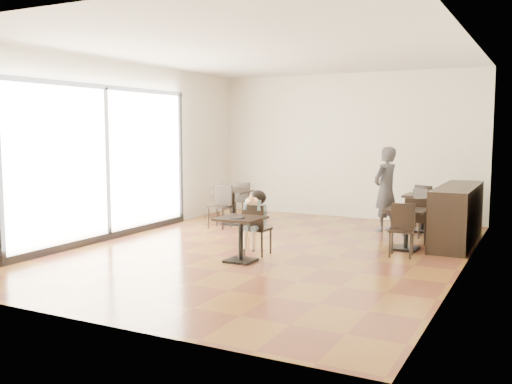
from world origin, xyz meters
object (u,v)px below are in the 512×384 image
Objects in this scene: cafe_table_mid at (406,229)px; chair_left_b at (220,207)px; child_chair at (257,229)px; cafe_table_back at (422,213)px; chair_mid_b at (401,231)px; child at (257,223)px; chair_back_a at (428,206)px; child_table at (241,240)px; chair_back_b at (416,213)px; cafe_table_left at (233,207)px; chair_mid_a at (416,221)px; chair_left_a at (246,201)px; adult_patron at (385,189)px.

chair_left_b reaches higher than cafe_table_mid.
cafe_table_back is at bearing -120.19° from child_chair.
chair_left_b is (-3.83, 0.91, 0.02)m from chair_mid_b.
chair_back_a is at bearing 63.52° from child.
child is 2.54m from chair_left_b.
cafe_table_back is 0.83× the size of chair_back_a.
chair_left_b is (-1.78, 1.81, -0.08)m from child.
chair_mid_b is 0.96× the size of chair_left_b.
chair_back_b is at bearing 59.81° from child_table.
child_table is 4.28m from cafe_table_back.
chair_mid_a is (3.83, -0.36, 0.05)m from cafe_table_left.
chair_left_a is at bearing -58.65° from child_chair.
chair_left_b is at bearing 126.90° from child_table.
chair_mid_b is (0.00, -1.10, 0.00)m from chair_mid_a.
chair_mid_a reaches higher than cafe_table_mid.
adult_patron is at bearing 20.92° from chair_left_b.
chair_mid_a reaches higher than cafe_table_back.
chair_back_a is (0.00, 0.55, 0.07)m from cafe_table_back.
chair_left_a and chair_left_b have the same top height.
child is at bearing -144.04° from cafe_table_mid.
child_chair is at bearing 121.29° from chair_left_a.
child_table is 0.95× the size of cafe_table_left.
chair_left_a is (-3.83, 2.01, 0.02)m from chair_mid_b.
cafe_table_back is (-0.09, 1.83, 0.02)m from cafe_table_mid.
child is at bearing 85.72° from chair_back_a.
child_table is 3.77m from adult_patron.
child is 1.18× the size of chair_back_a.
cafe_table_left is (-1.78, 2.36, -0.16)m from child.
child is at bearing -0.00° from child_chair.
child_chair is at bearing -162.95° from chair_mid_b.
cafe_table_mid is at bearing -87.14° from cafe_table_back.
chair_mid_b is at bearing -13.51° from chair_left_b.
child_chair reaches higher than cafe_table_back.
child_chair is 0.94× the size of chair_back_a.
chair_back_b is at bearing -124.96° from child_chair.
child_table is 0.83× the size of child_chair.
cafe_table_left is 0.82× the size of chair_back_a.
cafe_table_back is 0.84× the size of chair_left_b.
child is 1.18× the size of chair_back_b.
cafe_table_back is (1.91, 3.28, -0.05)m from child_chair.
child is 1.42× the size of cafe_table_back.
child_table is 0.79× the size of chair_left_a.
chair_left_a is at bearing -160.71° from chair_back_b.
chair_left_a reaches higher than cafe_table_back.
child_table is at bearing -116.48° from cafe_table_back.
child reaches higher than chair_back_b.
child_chair is at bearing -120.19° from cafe_table_back.
child is 0.62× the size of adult_patron.
child is 2.96m from cafe_table_left.
cafe_table_left is at bearing -12.08° from chair_mid_a.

